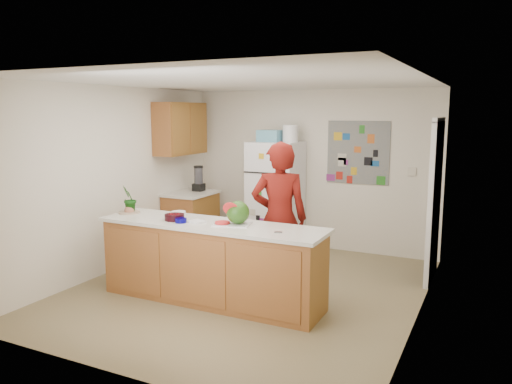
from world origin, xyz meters
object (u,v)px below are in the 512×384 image
at_px(cherry_bowl, 175,217).
at_px(refrigerator, 276,196).
at_px(person, 279,219).
at_px(watermelon, 238,212).

bearing_deg(cherry_bowl, refrigerator, 85.24).
height_order(refrigerator, cherry_bowl, refrigerator).
xyz_separation_m(refrigerator, cherry_bowl, (-0.20, -2.44, 0.11)).
distance_m(person, watermelon, 0.61).
relative_size(watermelon, cherry_bowl, 1.13).
distance_m(refrigerator, cherry_bowl, 2.45).
height_order(refrigerator, watermelon, refrigerator).
height_order(person, cherry_bowl, person).
bearing_deg(watermelon, cherry_bowl, -172.15).
xyz_separation_m(person, watermelon, (-0.27, -0.53, 0.15)).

